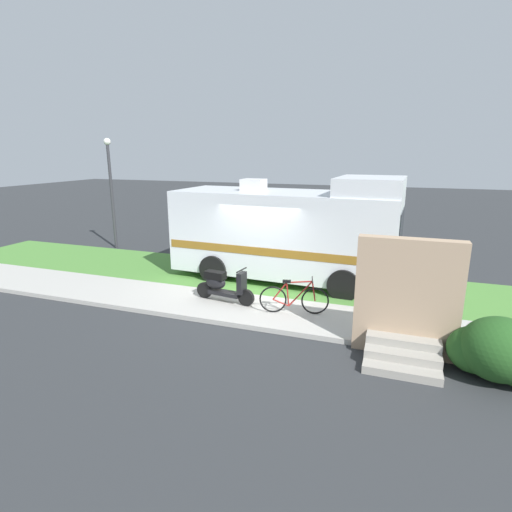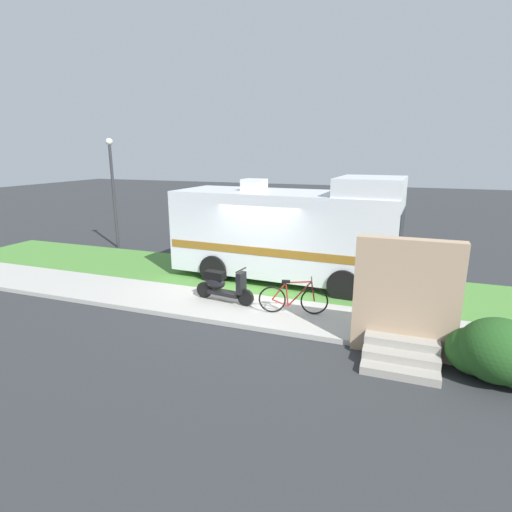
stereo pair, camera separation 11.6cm
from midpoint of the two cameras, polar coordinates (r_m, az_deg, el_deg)
name	(u,v)px [view 2 (the right image)]	position (r m, az deg, el deg)	size (l,w,h in m)	color
ground_plane	(252,295)	(11.66, -0.32, -5.58)	(80.00, 80.00, 0.00)	#2D3033
sidewalk	(235,308)	(10.59, -2.60, -7.37)	(24.00, 2.00, 0.12)	#ADAAA3
grass_strip	(268,279)	(12.98, 2.00, -3.28)	(24.00, 3.40, 0.08)	#4C8438
motorhome_rv	(288,232)	(12.66, 4.80, 3.40)	(6.99, 2.83, 3.31)	silver
scooter	(222,285)	(10.78, -4.49, -4.08)	(1.73, 0.55, 0.97)	black
bicycle	(293,299)	(10.03, 5.60, -6.02)	(1.67, 0.58, 0.89)	black
pickup_truck_near	(251,224)	(17.83, -0.59, 4.58)	(5.64, 2.36, 1.72)	#B7B29E
pickup_truck_far	(281,213)	(20.72, 3.72, 6.04)	(5.42, 2.34, 1.80)	silver
porch_steps	(404,311)	(8.53, 20.55, -7.33)	(2.00, 1.26, 2.40)	#9E998E
bush_by_porch	(497,353)	(8.52, 31.15, -11.67)	(1.64, 1.23, 1.16)	#23511E
bottle_green	(391,320)	(9.99, 18.80, -8.58)	(0.06, 0.06, 0.23)	#B2B2B7
street_lamp_post	(113,183)	(17.94, -19.36, 9.64)	(0.28, 0.28, 4.53)	#333338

